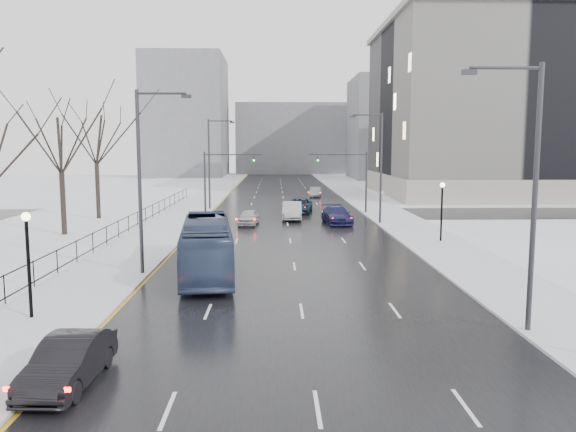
{
  "coord_description": "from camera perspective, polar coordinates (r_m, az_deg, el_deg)",
  "views": [
    {
      "loc": [
        -1.12,
        -10.25,
        7.02
      ],
      "look_at": [
        -0.28,
        26.17,
        2.5
      ],
      "focal_mm": 35.0,
      "sensor_mm": 36.0,
      "label": 1
    }
  ],
  "objects": [
    {
      "name": "bus",
      "position": [
        31.01,
        -8.28,
        -3.12
      ],
      "size": [
        3.84,
        11.23,
        3.07
      ],
      "primitive_type": "imported",
      "rotation": [
        0.0,
        0.0,
        0.12
      ],
      "color": "navy",
      "rests_on": "road"
    },
    {
      "name": "sedan_left_near",
      "position": [
        18.18,
        -21.39,
        -13.6
      ],
      "size": [
        1.71,
        4.39,
        1.42
      ],
      "primitive_type": "imported",
      "rotation": [
        0.0,
        0.0,
        -0.05
      ],
      "color": "black",
      "rests_on": "road"
    },
    {
      "name": "sidewalk_right",
      "position": [
        71.55,
        8.03,
        1.44
      ],
      "size": [
        5.0,
        150.0,
        0.16
      ],
      "primitive_type": "cube",
      "color": "silver",
      "rests_on": "ground"
    },
    {
      "name": "streetlight_r_near",
      "position": [
        22.33,
        23.3,
        2.9
      ],
      "size": [
        2.95,
        0.25,
        10.0
      ],
      "color": "#2D2D33",
      "rests_on": "ground"
    },
    {
      "name": "sedan_right_cross",
      "position": [
        59.71,
        1.17,
        1.09
      ],
      "size": [
        3.21,
        5.75,
        1.52
      ],
      "primitive_type": "imported",
      "rotation": [
        0.0,
        0.0,
        -0.13
      ],
      "color": "#13293B",
      "rests_on": "road"
    },
    {
      "name": "tree_park_e",
      "position": [
        57.31,
        -18.65,
        -0.34
      ],
      "size": [
        9.45,
        9.45,
        13.5
      ],
      "primitive_type": null,
      "color": "black",
      "rests_on": "ground"
    },
    {
      "name": "lamppost_l",
      "position": [
        24.69,
        -24.93,
        -3.1
      ],
      "size": [
        0.36,
        0.36,
        4.28
      ],
      "color": "black",
      "rests_on": "sidewalk_left"
    },
    {
      "name": "sedan_right_near",
      "position": [
        53.95,
        0.41,
        0.56
      ],
      "size": [
        1.96,
        5.26,
        1.72
      ],
      "primitive_type": "imported",
      "rotation": [
        0.0,
        0.0,
        -0.03
      ],
      "color": "#9E9EA1",
      "rests_on": "road"
    },
    {
      "name": "no_uturn_sign",
      "position": [
        55.43,
        9.42,
        2.09
      ],
      "size": [
        0.6,
        0.06,
        2.7
      ],
      "color": "#2D2D33",
      "rests_on": "sidewalk_right"
    },
    {
      "name": "civic_building",
      "position": [
        89.93,
        22.67,
        9.2
      ],
      "size": [
        41.0,
        31.0,
        24.8
      ],
      "color": "gray",
      "rests_on": "ground"
    },
    {
      "name": "cross_road",
      "position": [
        58.68,
        -0.22,
        0.22
      ],
      "size": [
        130.0,
        10.0,
        0.04
      ],
      "primitive_type": "cube",
      "color": "black",
      "rests_on": "ground"
    },
    {
      "name": "lamppost_r_mid",
      "position": [
        42.24,
        15.37,
        1.28
      ],
      "size": [
        0.36,
        0.36,
        4.28
      ],
      "color": "black",
      "rests_on": "sidewalk_right"
    },
    {
      "name": "road",
      "position": [
        70.61,
        -0.41,
        1.38
      ],
      "size": [
        16.0,
        150.0,
        0.04
      ],
      "primitive_type": "cube",
      "color": "black",
      "rests_on": "ground"
    },
    {
      "name": "mast_signal_right",
      "position": [
        58.93,
        6.94,
        4.19
      ],
      "size": [
        6.1,
        0.33,
        6.5
      ],
      "color": "#2D2D33",
      "rests_on": "ground"
    },
    {
      "name": "bldg_far_left",
      "position": [
        137.03,
        -10.24,
        9.88
      ],
      "size": [
        18.0,
        22.0,
        28.0
      ],
      "primitive_type": "cube",
      "color": "slate",
      "rests_on": "ground"
    },
    {
      "name": "streetlight_r_mid",
      "position": [
        51.12,
        9.19,
        5.41
      ],
      "size": [
        2.95,
        0.25,
        10.0
      ],
      "color": "#2D2D33",
      "rests_on": "ground"
    },
    {
      "name": "bldg_far_right",
      "position": [
        128.66,
        11.9,
        8.69
      ],
      "size": [
        24.0,
        20.0,
        22.0
      ],
      "primitive_type": "cube",
      "color": "slate",
      "rests_on": "ground"
    },
    {
      "name": "sidewalk_left",
      "position": [
        71.22,
        -8.89,
        1.39
      ],
      "size": [
        5.0,
        150.0,
        0.16
      ],
      "primitive_type": "cube",
      "color": "silver",
      "rests_on": "ground"
    },
    {
      "name": "tree_park_d",
      "position": [
        47.81,
        -21.74,
        -1.88
      ],
      "size": [
        8.75,
        8.75,
        12.5
      ],
      "primitive_type": null,
      "color": "black",
      "rests_on": "ground"
    },
    {
      "name": "sedan_right_distant",
      "position": [
        78.4,
        2.8,
        2.45
      ],
      "size": [
        1.93,
        4.22,
        1.34
      ],
      "primitive_type": "imported",
      "rotation": [
        0.0,
        0.0,
        -0.13
      ],
      "color": "gray",
      "rests_on": "road"
    },
    {
      "name": "streetlight_l_far",
      "position": [
        62.67,
        -7.82,
        5.73
      ],
      "size": [
        2.95,
        0.25,
        10.0
      ],
      "color": "#2D2D33",
      "rests_on": "ground"
    },
    {
      "name": "iron_fence",
      "position": [
        42.41,
        -17.58,
        -1.55
      ],
      "size": [
        0.06,
        70.0,
        1.3
      ],
      "color": "black",
      "rests_on": "sidewalk_left"
    },
    {
      "name": "park_strip",
      "position": [
        73.08,
        -16.29,
        1.32
      ],
      "size": [
        14.0,
        150.0,
        0.12
      ],
      "primitive_type": "cube",
      "color": "white",
      "rests_on": "ground"
    },
    {
      "name": "sedan_right_far",
      "position": [
        51.2,
        4.99,
        0.1
      ],
      "size": [
        2.71,
        5.6,
        1.57
      ],
      "primitive_type": "imported",
      "rotation": [
        0.0,
        0.0,
        0.1
      ],
      "color": "#181848",
      "rests_on": "road"
    },
    {
      "name": "streetlight_l_near",
      "position": [
        31.09,
        -14.46,
        4.27
      ],
      "size": [
        2.95,
        0.25,
        10.0
      ],
      "color": "#2D2D33",
      "rests_on": "ground"
    },
    {
      "name": "sedan_center_near",
      "position": [
        50.38,
        -4.02,
        -0.12
      ],
      "size": [
        1.99,
        4.17,
        1.38
      ],
      "primitive_type": "imported",
      "rotation": [
        0.0,
        0.0,
        -0.09
      ],
      "color": "#B1B1B6",
      "rests_on": "road"
    },
    {
      "name": "bldg_far_center",
      "position": [
        150.35,
        0.63,
        7.83
      ],
      "size": [
        30.0,
        18.0,
        18.0
      ],
      "primitive_type": "cube",
      "color": "slate",
      "rests_on": "ground"
    },
    {
      "name": "mast_signal_left",
      "position": [
        58.65,
        -7.41,
        4.17
      ],
      "size": [
        6.1,
        0.33,
        6.5
      ],
      "color": "#2D2D33",
      "rests_on": "ground"
    }
  ]
}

